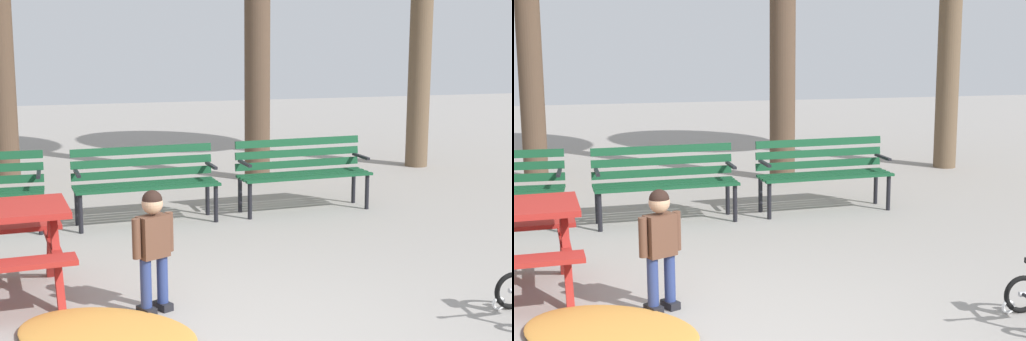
{
  "view_description": "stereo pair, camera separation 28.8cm",
  "coord_description": "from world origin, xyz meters",
  "views": [
    {
      "loc": [
        -1.1,
        -4.65,
        2.15
      ],
      "look_at": [
        0.81,
        2.1,
        0.85
      ],
      "focal_mm": 53.57,
      "sensor_mm": 36.0,
      "label": 1
    },
    {
      "loc": [
        -0.82,
        -4.72,
        2.15
      ],
      "look_at": [
        0.81,
        2.1,
        0.85
      ],
      "focal_mm": 53.57,
      "sensor_mm": 36.0,
      "label": 2
    }
  ],
  "objects": [
    {
      "name": "park_bench_right",
      "position": [
        1.88,
        3.88,
        0.51
      ],
      "size": [
        1.63,
        0.56,
        0.85
      ],
      "color": "#144728",
      "rests_on": "ground"
    },
    {
      "name": "park_bench_left",
      "position": [
        -0.02,
        3.76,
        0.51
      ],
      "size": [
        1.62,
        0.54,
        0.85
      ],
      "color": "#144728",
      "rests_on": "ground"
    },
    {
      "name": "child_standing",
      "position": [
        -0.33,
        0.95,
        0.56
      ],
      "size": [
        0.33,
        0.25,
        0.96
      ],
      "color": "navy",
      "rests_on": "ground"
    },
    {
      "name": "leaf_pile",
      "position": [
        -0.74,
        0.52,
        0.04
      ],
      "size": [
        1.67,
        1.63,
        0.07
      ],
      "primitive_type": "ellipsoid",
      "rotation": [
        0.0,
        0.0,
        2.42
      ],
      "color": "#C68438",
      "rests_on": "ground"
    }
  ]
}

